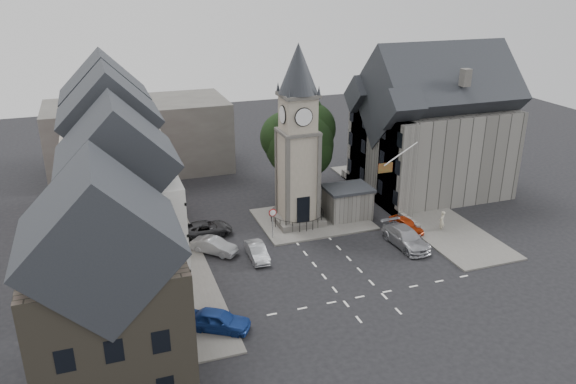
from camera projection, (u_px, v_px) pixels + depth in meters
name	position (u px, v px, depth m)	size (l,w,h in m)	color
ground	(332.00, 262.00, 44.96)	(120.00, 120.00, 0.00)	black
pavement_west	(164.00, 252.00, 46.35)	(6.00, 30.00, 0.14)	#595651
pavement_east	(411.00, 205.00, 55.65)	(6.00, 26.00, 0.14)	#595651
central_island	(312.00, 219.00, 52.41)	(10.00, 8.00, 0.16)	#595651
road_markings	(362.00, 296.00, 40.13)	(20.00, 8.00, 0.01)	silver
clock_tower	(298.00, 138.00, 48.99)	(4.86, 4.86, 16.25)	#4C4944
stone_shelter	(347.00, 202.00, 52.45)	(4.30, 3.30, 3.08)	#5D5B55
town_tree	(299.00, 134.00, 54.42)	(7.20, 7.20, 10.80)	black
warning_sign_post	(273.00, 218.00, 48.00)	(0.70, 0.19, 2.85)	black
terrace_pink	(111.00, 147.00, 51.82)	(8.10, 7.60, 12.80)	pink
terrace_cream	(116.00, 174.00, 44.79)	(8.10, 7.60, 12.80)	silver
terrace_tudor	(124.00, 217.00, 37.92)	(8.10, 7.60, 12.00)	silver
building_sw_stone	(109.00, 301.00, 29.86)	(8.60, 7.60, 10.40)	#4B4538
backdrop_west	(139.00, 137.00, 64.37)	(20.00, 10.00, 8.00)	#4C4944
east_building	(431.00, 134.00, 57.11)	(14.40, 11.40, 12.60)	#5D5B55
east_boundary_wall	(376.00, 198.00, 56.40)	(0.40, 16.00, 0.90)	#5D5B55
flagpole	(401.00, 154.00, 48.36)	(3.68, 0.10, 2.74)	white
car_west_blue	(218.00, 320.00, 36.16)	(1.70, 4.21, 1.44)	navy
car_west_silver	(214.00, 246.00, 46.08)	(1.37, 3.93, 1.29)	gray
car_west_grey	(205.00, 229.00, 49.08)	(2.21, 4.79, 1.33)	#28282A
car_island_silver	(257.00, 252.00, 45.23)	(1.30, 3.73, 1.23)	gray
car_island_east	(406.00, 238.00, 47.27)	(2.15, 5.30, 1.54)	#9A9BA2
car_east_red	(406.00, 225.00, 49.98)	(1.46, 3.62, 1.23)	#A02808
pedestrian	(442.00, 221.00, 49.90)	(0.70, 0.46, 1.92)	#BCB49B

